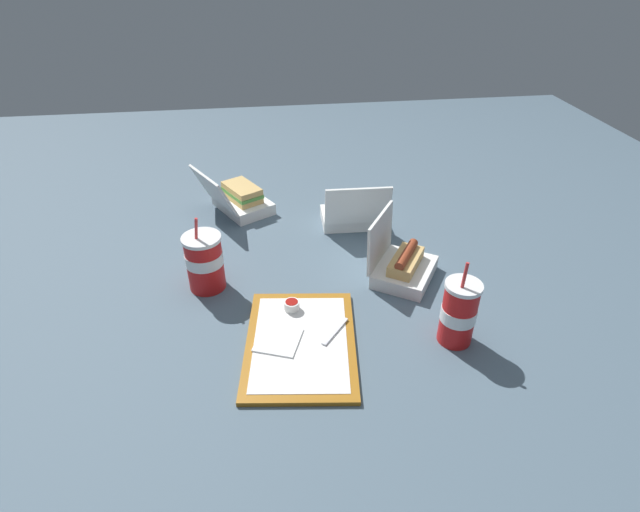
# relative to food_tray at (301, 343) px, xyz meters

# --- Properties ---
(ground_plane) EXTENTS (3.20, 3.20, 0.00)m
(ground_plane) POSITION_rel_food_tray_xyz_m (-0.32, 0.11, -0.01)
(ground_plane) COLOR #4C6070
(food_tray) EXTENTS (0.40, 0.30, 0.01)m
(food_tray) POSITION_rel_food_tray_xyz_m (0.00, 0.00, 0.00)
(food_tray) COLOR #A56619
(food_tray) RESTS_ON ground_plane
(ketchup_cup) EXTENTS (0.04, 0.04, 0.02)m
(ketchup_cup) POSITION_rel_food_tray_xyz_m (-0.12, -0.01, 0.02)
(ketchup_cup) COLOR white
(ketchup_cup) RESTS_ON food_tray
(napkin_stack) EXTENTS (0.13, 0.13, 0.00)m
(napkin_stack) POSITION_rel_food_tray_xyz_m (-0.01, -0.05, 0.01)
(napkin_stack) COLOR white
(napkin_stack) RESTS_ON food_tray
(plastic_fork) EXTENTS (0.09, 0.08, 0.00)m
(plastic_fork) POSITION_rel_food_tray_xyz_m (-0.02, 0.09, 0.01)
(plastic_fork) COLOR white
(plastic_fork) RESTS_ON food_tray
(clamshell_hotdog_center) EXTENTS (0.17, 0.21, 0.17)m
(clamshell_hotdog_center) POSITION_rel_food_tray_xyz_m (-0.56, 0.24, 0.03)
(clamshell_hotdog_center) COLOR white
(clamshell_hotdog_center) RESTS_ON ground_plane
(clamshell_sandwich_corner) EXTENTS (0.28, 0.28, 0.17)m
(clamshell_sandwich_corner) POSITION_rel_food_tray_xyz_m (-0.71, -0.14, 0.04)
(clamshell_sandwich_corner) COLOR white
(clamshell_sandwich_corner) RESTS_ON ground_plane
(clamshell_hotdog_back) EXTENTS (0.24, 0.23, 0.19)m
(clamshell_hotdog_back) POSITION_rel_food_tray_xyz_m (-0.24, 0.31, 0.04)
(clamshell_hotdog_back) COLOR white
(clamshell_hotdog_back) RESTS_ON ground_plane
(soda_cup_back) EXTENTS (0.09, 0.09, 0.23)m
(soda_cup_back) POSITION_rel_food_tray_xyz_m (0.03, 0.37, 0.08)
(soda_cup_back) COLOR red
(soda_cup_back) RESTS_ON ground_plane
(soda_cup_corner) EXTENTS (0.10, 0.10, 0.22)m
(soda_cup_corner) POSITION_rel_food_tray_xyz_m (-0.27, -0.23, 0.08)
(soda_cup_corner) COLOR red
(soda_cup_corner) RESTS_ON ground_plane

